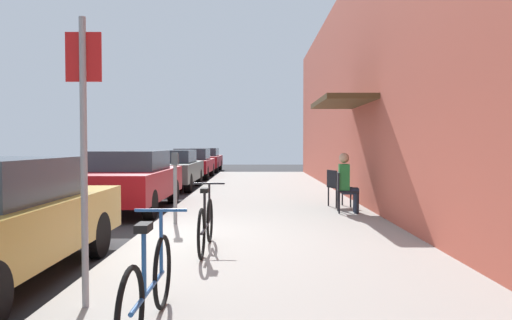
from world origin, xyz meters
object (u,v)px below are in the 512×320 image
(parked_car_4, at_px, (205,159))
(seated_patron_0, at_px, (347,180))
(cafe_chair_1, at_px, (337,185))
(parking_meter, at_px, (175,183))
(cafe_chair_0, at_px, (344,189))
(bicycle_1, at_px, (206,224))
(street_sign, at_px, (84,139))
(bicycle_0, at_px, (149,286))
(parked_car_3, at_px, (193,163))
(parked_car_2, at_px, (172,169))
(parked_car_1, at_px, (131,179))

(parked_car_4, height_order, seated_patron_0, seated_patron_0)
(parked_car_4, height_order, cafe_chair_1, parked_car_4)
(parking_meter, height_order, cafe_chair_0, parking_meter)
(bicycle_1, relative_size, cafe_chair_1, 1.97)
(street_sign, relative_size, bicycle_0, 1.52)
(cafe_chair_1, bearing_deg, bicycle_1, -119.98)
(parked_car_3, bearing_deg, parked_car_2, -90.00)
(bicycle_1, distance_m, cafe_chair_0, 4.42)
(parked_car_4, distance_m, seated_patron_0, 18.13)
(street_sign, xyz_separation_m, bicycle_0, (0.70, -0.56, -1.16))
(parked_car_4, relative_size, parking_meter, 3.33)
(parked_car_1, height_order, parked_car_2, parked_car_1)
(street_sign, bearing_deg, parked_car_3, 94.80)
(seated_patron_0, height_order, cafe_chair_1, seated_patron_0)
(bicycle_0, xyz_separation_m, cafe_chair_1, (2.74, 7.31, 0.14))
(street_sign, distance_m, seated_patron_0, 6.84)
(bicycle_0, height_order, cafe_chair_1, bicycle_0)
(bicycle_0, distance_m, cafe_chair_0, 6.94)
(parked_car_1, relative_size, street_sign, 1.69)
(parking_meter, distance_m, bicycle_0, 4.97)
(cafe_chair_0, xyz_separation_m, cafe_chair_1, (0.00, 0.94, 0.00))
(parked_car_1, distance_m, parking_meter, 3.08)
(cafe_chair_1, bearing_deg, parked_car_3, 114.00)
(parked_car_1, xyz_separation_m, parked_car_3, (0.00, 10.86, -0.02))
(parking_meter, xyz_separation_m, bicycle_1, (0.79, -2.11, -0.41))
(parked_car_3, bearing_deg, bicycle_1, -81.46)
(bicycle_0, xyz_separation_m, cafe_chair_0, (2.74, 6.38, 0.14))
(parked_car_4, distance_m, bicycle_0, 23.90)
(bicycle_1, bearing_deg, parked_car_1, 116.20)
(parked_car_4, bearing_deg, cafe_chair_0, -74.16)
(parked_car_3, relative_size, street_sign, 1.69)
(parked_car_3, height_order, bicycle_0, parked_car_3)
(parked_car_1, relative_size, seated_patron_0, 3.41)
(parked_car_3, relative_size, parked_car_4, 1.00)
(bicycle_1, distance_m, seated_patron_0, 4.46)
(parking_meter, bearing_deg, parked_car_3, 96.54)
(parked_car_4, xyz_separation_m, street_sign, (1.50, -23.24, 0.91))
(parked_car_1, bearing_deg, street_sign, -77.92)
(parked_car_1, relative_size, cafe_chair_1, 5.06)
(bicycle_0, bearing_deg, parked_car_1, 106.23)
(parked_car_4, bearing_deg, parked_car_2, -90.00)
(parked_car_2, distance_m, seated_patron_0, 8.37)
(parked_car_3, distance_m, cafe_chair_1, 12.16)
(cafe_chair_1, bearing_deg, cafe_chair_0, -90.26)
(parked_car_2, relative_size, parked_car_4, 1.00)
(parked_car_1, height_order, bicycle_0, parked_car_1)
(parked_car_4, xyz_separation_m, bicycle_0, (2.20, -23.80, -0.25))
(parked_car_2, distance_m, cafe_chair_1, 7.60)
(parked_car_2, distance_m, bicycle_1, 10.54)
(parking_meter, bearing_deg, cafe_chair_0, 23.39)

